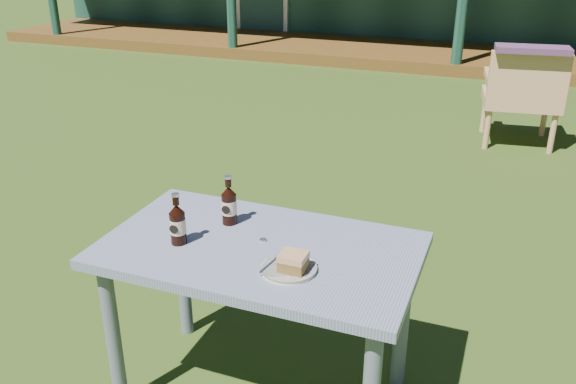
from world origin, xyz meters
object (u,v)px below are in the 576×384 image
at_px(cafe_table, 260,269).
at_px(plate, 288,268).
at_px(cola_bottle_far, 178,224).
at_px(armchair_left, 523,92).
at_px(cake_slice, 293,262).
at_px(cola_bottle_near, 229,205).

relative_size(cafe_table, plate, 5.88).
distance_m(cola_bottle_far, armchair_left, 4.06).
bearing_deg(armchair_left, plate, -100.08).
bearing_deg(cake_slice, cola_bottle_far, 174.59).
relative_size(cafe_table, cake_slice, 13.04).
height_order(plate, cola_bottle_far, cola_bottle_far).
distance_m(cafe_table, cola_bottle_near, 0.30).
bearing_deg(cola_bottle_near, plate, -35.92).
bearing_deg(cola_bottle_far, plate, -4.44).
xyz_separation_m(cake_slice, cola_bottle_near, (-0.38, 0.27, 0.04)).
bearing_deg(plate, armchair_left, 79.92).
xyz_separation_m(plate, cake_slice, (0.02, -0.01, 0.04)).
bearing_deg(plate, cake_slice, -24.34).
bearing_deg(cafe_table, cake_slice, -35.85).
bearing_deg(plate, cafe_table, 142.83).
height_order(cake_slice, cola_bottle_far, cola_bottle_far).
relative_size(plate, cake_slice, 2.22).
relative_size(cola_bottle_near, armchair_left, 0.24).
distance_m(plate, cola_bottle_near, 0.45).
relative_size(cake_slice, cola_bottle_near, 0.44).
xyz_separation_m(cola_bottle_far, armchair_left, (1.16, 3.87, -0.31)).
bearing_deg(cafe_table, armchair_left, 77.16).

